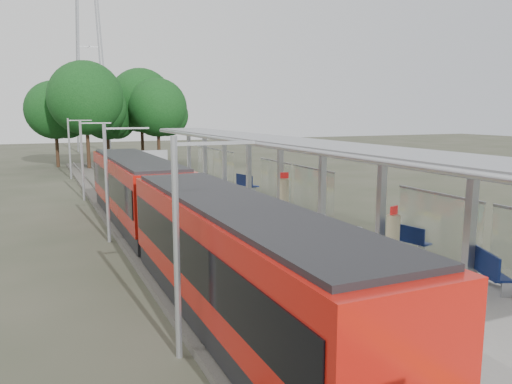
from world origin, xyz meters
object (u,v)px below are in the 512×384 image
at_px(train, 170,212).
at_px(bench_far, 246,184).
at_px(bench_near, 487,269).
at_px(litter_bin, 355,242).
at_px(info_pillar_far, 284,196).
at_px(info_pillar_near, 393,239).
at_px(bench_mid, 408,238).

distance_m(train, bench_far, 11.31).
distance_m(train, bench_near, 11.39).
distance_m(bench_near, litter_bin, 4.45).
distance_m(train, litter_bin, 7.23).
bearing_deg(bench_near, info_pillar_far, 114.63).
xyz_separation_m(train, bench_near, (6.60, -9.28, -0.44)).
relative_size(bench_near, info_pillar_near, 0.91).
bearing_deg(info_pillar_far, bench_near, -70.89).
xyz_separation_m(bench_far, info_pillar_near, (-1.21, -15.12, 0.22)).
xyz_separation_m(bench_near, litter_bin, (-1.48, 4.20, -0.09)).
xyz_separation_m(info_pillar_near, litter_bin, (-0.66, 1.17, -0.32)).
height_order(train, litter_bin, train).
bearing_deg(litter_bin, bench_far, 82.35).
xyz_separation_m(train, info_pillar_near, (5.78, -6.24, -0.22)).
distance_m(info_pillar_near, litter_bin, 1.38).
xyz_separation_m(info_pillar_far, litter_bin, (-1.19, -7.57, -0.37)).
height_order(train, bench_far, train).
distance_m(bench_far, litter_bin, 14.08).
distance_m(info_pillar_far, litter_bin, 7.67).
height_order(train, bench_mid, train).
distance_m(bench_mid, litter_bin, 2.03).
height_order(info_pillar_near, info_pillar_far, info_pillar_far).
distance_m(bench_near, info_pillar_far, 11.78).
height_order(bench_far, litter_bin, bench_far).
xyz_separation_m(bench_near, info_pillar_near, (-0.81, 3.03, 0.23)).
bearing_deg(bench_far, train, -139.36).
relative_size(bench_near, bench_mid, 1.14).
xyz_separation_m(train, bench_mid, (7.11, -5.48, -0.52)).
height_order(bench_far, info_pillar_near, info_pillar_near).
bearing_deg(train, bench_far, 51.76).
relative_size(info_pillar_near, litter_bin, 1.87).
relative_size(bench_mid, info_pillar_near, 0.80).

